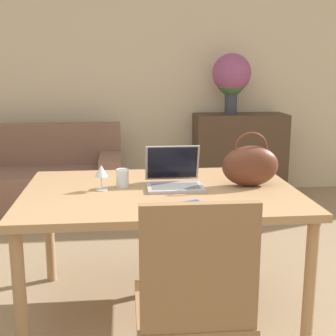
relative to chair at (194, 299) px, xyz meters
The scene contains 11 objects.
wall_back 3.58m from the chair, 91.52° to the left, with size 10.00×0.06×2.70m.
dining_table 0.86m from the chair, 93.51° to the left, with size 1.49×1.04×0.72m.
chair is the anchor object (origin of this frame).
couch 3.06m from the chair, 111.09° to the left, with size 1.66×0.77×0.82m.
sideboard 3.34m from the chair, 72.73° to the left, with size 0.96×0.40×0.88m.
laptop 0.96m from the chair, 88.26° to the left, with size 0.31×0.28×0.22m.
drinking_glass 1.00m from the chair, 105.51° to the left, with size 0.07×0.07×0.10m.
wine_glass 1.00m from the chair, 113.08° to the left, with size 0.07×0.07×0.14m.
handbag 1.04m from the chair, 62.77° to the left, with size 0.32×0.15×0.31m.
flower_vase 3.39m from the chair, 74.53° to the left, with size 0.40×0.40×0.62m.
book 0.51m from the chair, 86.77° to the left, with size 0.25×0.20×0.02m.
Camera 1 is at (-0.17, -1.68, 1.39)m, focal length 50.00 mm.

